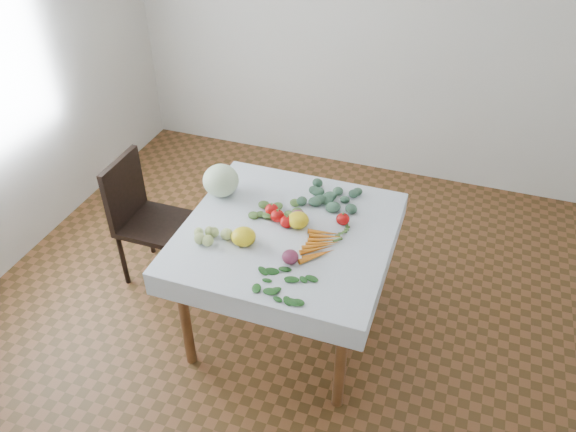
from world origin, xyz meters
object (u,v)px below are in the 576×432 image
Objects in this scene: cabbage at (221,180)px; heirloom_back at (298,220)px; chair at (141,212)px; carrot_bunch at (321,245)px; table at (287,245)px.

cabbage is 1.75× the size of heirloom_back.
heirloom_back is at bearing -15.54° from cabbage.
chair is 0.68m from cabbage.
heirloom_back is at bearing 143.24° from carrot_bunch.
table is 8.33× the size of heirloom_back.
chair is (-1.06, 0.17, -0.16)m from table.
heirloom_back is (1.10, -0.12, 0.30)m from chair.
heirloom_back is 0.39× the size of carrot_bunch.
cabbage is 0.68× the size of carrot_bunch.
heirloom_back reaches higher than table.
chair is at bearing 170.72° from table.
carrot_bunch reaches higher than table.
table is at bearing 160.93° from carrot_bunch.
carrot_bunch is (0.69, -0.27, -0.08)m from cabbage.
cabbage is (-0.48, 0.20, 0.20)m from table.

